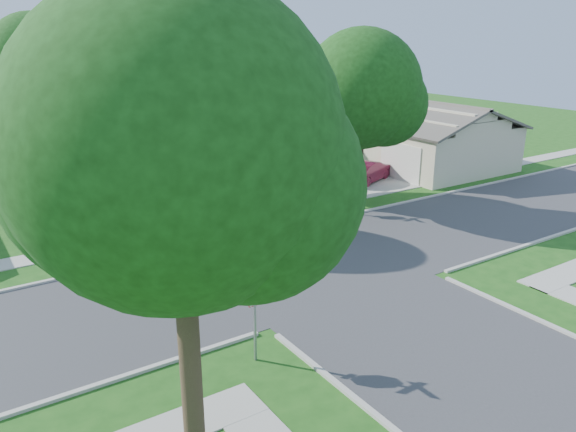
% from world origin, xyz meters
% --- Properties ---
extents(ground, '(100.00, 100.00, 0.00)m').
position_xyz_m(ground, '(0.00, 0.00, 0.00)').
color(ground, '#1B4B14').
rests_on(ground, ground).
extents(road_ns, '(7.00, 100.00, 0.02)m').
position_xyz_m(road_ns, '(0.00, 0.00, 0.00)').
color(road_ns, '#333335').
rests_on(road_ns, ground).
extents(sidewalk_ne, '(1.20, 40.00, 0.04)m').
position_xyz_m(sidewalk_ne, '(6.10, 26.00, 0.02)').
color(sidewalk_ne, '#9E9B91').
rests_on(sidewalk_ne, ground).
extents(sidewalk_nw, '(1.20, 40.00, 0.04)m').
position_xyz_m(sidewalk_nw, '(-6.10, 26.00, 0.02)').
color(sidewalk_nw, '#9E9B91').
rests_on(sidewalk_nw, ground).
extents(driveway, '(8.80, 3.60, 0.05)m').
position_xyz_m(driveway, '(7.90, 7.10, 0.03)').
color(driveway, '#9E9B91').
rests_on(driveway, ground).
extents(stop_sign_sw, '(1.05, 0.80, 2.98)m').
position_xyz_m(stop_sign_sw, '(-4.70, -4.70, 2.03)').
color(stop_sign_sw, gray).
rests_on(stop_sign_sw, ground).
extents(stop_sign_ne, '(1.05, 0.80, 2.98)m').
position_xyz_m(stop_sign_ne, '(4.70, 4.70, 2.03)').
color(stop_sign_ne, gray).
rests_on(stop_sign_ne, ground).
extents(tree_e_near, '(4.97, 4.80, 8.28)m').
position_xyz_m(tree_e_near, '(4.75, 9.01, 5.64)').
color(tree_e_near, '#38281C').
rests_on(tree_e_near, ground).
extents(tree_e_mid, '(5.59, 5.40, 9.21)m').
position_xyz_m(tree_e_mid, '(4.76, 21.01, 6.25)').
color(tree_e_mid, '#38281C').
rests_on(tree_e_mid, ground).
extents(tree_e_far, '(5.17, 5.00, 8.72)m').
position_xyz_m(tree_e_far, '(4.75, 34.01, 5.98)').
color(tree_e_far, '#38281C').
rests_on(tree_e_far, ground).
extents(tree_w_near, '(5.38, 5.20, 8.97)m').
position_xyz_m(tree_w_near, '(-4.64, 9.01, 6.12)').
color(tree_w_near, '#38281C').
rests_on(tree_w_near, ground).
extents(tree_w_mid, '(5.80, 5.60, 9.56)m').
position_xyz_m(tree_w_mid, '(-4.64, 21.01, 6.49)').
color(tree_w_mid, '#38281C').
rests_on(tree_w_mid, ground).
extents(tree_w_far, '(4.76, 4.60, 8.04)m').
position_xyz_m(tree_w_far, '(-4.65, 34.01, 5.51)').
color(tree_w_far, '#38281C').
rests_on(tree_w_far, ground).
extents(tree_sw_corner, '(6.21, 6.00, 9.55)m').
position_xyz_m(tree_sw_corner, '(-7.44, -6.99, 6.26)').
color(tree_sw_corner, '#38281C').
rests_on(tree_sw_corner, ground).
extents(tree_ne_corner, '(5.80, 5.60, 8.66)m').
position_xyz_m(tree_ne_corner, '(6.36, 4.21, 5.59)').
color(tree_ne_corner, '#38281C').
rests_on(tree_ne_corner, ground).
extents(house_ne_near, '(8.42, 13.60, 4.23)m').
position_xyz_m(house_ne_near, '(15.99, 11.00, 1.52)').
color(house_ne_near, beige).
rests_on(house_ne_near, ground).
extents(house_ne_far, '(8.42, 13.60, 4.23)m').
position_xyz_m(house_ne_far, '(15.99, 29.00, 1.52)').
color(house_ne_far, beige).
rests_on(house_ne_far, ground).
extents(car_driveway, '(4.14, 2.70, 1.29)m').
position_xyz_m(car_driveway, '(10.25, 7.93, 0.64)').
color(car_driveway, maroon).
rests_on(car_driveway, ground).
extents(car_curb_east, '(1.60, 3.95, 1.35)m').
position_xyz_m(car_curb_east, '(3.20, 19.15, 0.67)').
color(car_curb_east, black).
rests_on(car_curb_east, ground).
extents(car_curb_west, '(2.05, 4.25, 1.19)m').
position_xyz_m(car_curb_west, '(-1.20, 30.28, 0.60)').
color(car_curb_west, black).
rests_on(car_curb_west, ground).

